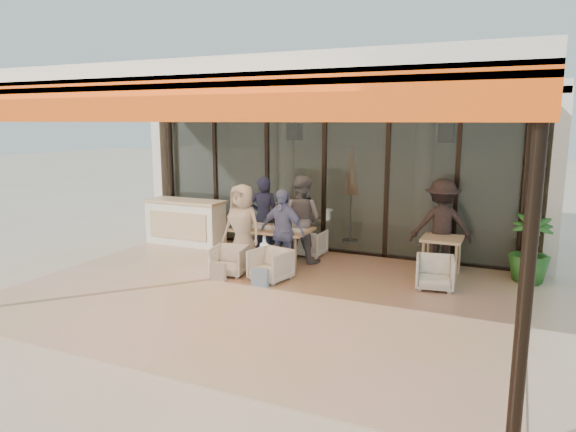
# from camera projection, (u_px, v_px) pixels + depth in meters

# --- Properties ---
(ground) EXTENTS (70.00, 70.00, 0.00)m
(ground) POSITION_uv_depth(u_px,v_px,m) (260.00, 293.00, 8.50)
(ground) COLOR #C6B293
(ground) RESTS_ON ground
(terrace_floor) EXTENTS (8.00, 6.00, 0.01)m
(terrace_floor) POSITION_uv_depth(u_px,v_px,m) (260.00, 292.00, 8.50)
(terrace_floor) COLOR tan
(terrace_floor) RESTS_ON ground
(terrace_structure) EXTENTS (8.00, 6.00, 3.40)m
(terrace_structure) POSITION_uv_depth(u_px,v_px,m) (250.00, 91.00, 7.67)
(terrace_structure) COLOR silver
(terrace_structure) RESTS_ON ground
(glass_storefront) EXTENTS (8.08, 0.10, 3.20)m
(glass_storefront) POSITION_uv_depth(u_px,v_px,m) (324.00, 178.00, 10.90)
(glass_storefront) COLOR #9EADA3
(glass_storefront) RESTS_ON ground
(interior_block) EXTENTS (9.05, 3.62, 3.52)m
(interior_block) POSITION_uv_depth(u_px,v_px,m) (357.00, 144.00, 12.85)
(interior_block) COLOR silver
(interior_block) RESTS_ON ground
(host_counter) EXTENTS (1.85, 0.65, 1.04)m
(host_counter) POSITION_uv_depth(u_px,v_px,m) (186.00, 222.00, 11.71)
(host_counter) COLOR silver
(host_counter) RESTS_ON ground
(dining_table) EXTENTS (1.50, 0.90, 0.93)m
(dining_table) POSITION_uv_depth(u_px,v_px,m) (272.00, 231.00, 10.03)
(dining_table) COLOR tan
(dining_table) RESTS_ON ground
(chair_far_left) EXTENTS (0.86, 0.83, 0.70)m
(chair_far_left) POSITION_uv_depth(u_px,v_px,m) (274.00, 236.00, 11.10)
(chair_far_left) COLOR white
(chair_far_left) RESTS_ON ground
(chair_far_right) EXTENTS (0.61, 0.58, 0.61)m
(chair_far_right) POSITION_uv_depth(u_px,v_px,m) (310.00, 242.00, 10.77)
(chair_far_right) COLOR white
(chair_far_right) RESTS_ON ground
(chair_near_left) EXTENTS (0.68, 0.65, 0.61)m
(chair_near_left) POSITION_uv_depth(u_px,v_px,m) (229.00, 259.00, 9.41)
(chair_near_left) COLOR white
(chair_near_left) RESTS_ON ground
(chair_near_right) EXTENTS (0.73, 0.70, 0.64)m
(chair_near_right) POSITION_uv_depth(u_px,v_px,m) (270.00, 264.00, 9.07)
(chair_near_right) COLOR white
(chair_near_right) RESTS_ON ground
(diner_navy) EXTENTS (0.72, 0.59, 1.70)m
(diner_navy) POSITION_uv_depth(u_px,v_px,m) (264.00, 217.00, 10.56)
(diner_navy) COLOR #191D37
(diner_navy) RESTS_ON ground
(diner_grey) EXTENTS (0.93, 0.76, 1.75)m
(diner_grey) POSITION_uv_depth(u_px,v_px,m) (301.00, 219.00, 10.22)
(diner_grey) COLOR slate
(diner_grey) RESTS_ON ground
(diner_cream) EXTENTS (0.84, 0.58, 1.63)m
(diner_cream) POSITION_uv_depth(u_px,v_px,m) (242.00, 227.00, 9.76)
(diner_cream) COLOR beige
(diner_cream) RESTS_ON ground
(diner_periwinkle) EXTENTS (0.98, 0.52, 1.59)m
(diner_periwinkle) POSITION_uv_depth(u_px,v_px,m) (282.00, 232.00, 9.43)
(diner_periwinkle) COLOR #7084BC
(diner_periwinkle) RESTS_ON ground
(tote_bag_cream) EXTENTS (0.30, 0.10, 0.34)m
(tote_bag_cream) POSITION_uv_depth(u_px,v_px,m) (218.00, 272.00, 9.08)
(tote_bag_cream) COLOR silver
(tote_bag_cream) RESTS_ON ground
(tote_bag_blue) EXTENTS (0.30, 0.10, 0.34)m
(tote_bag_blue) POSITION_uv_depth(u_px,v_px,m) (260.00, 278.00, 8.74)
(tote_bag_blue) COLOR #99BFD8
(tote_bag_blue) RESTS_ON ground
(side_table) EXTENTS (0.70, 0.70, 0.74)m
(side_table) POSITION_uv_depth(u_px,v_px,m) (442.00, 243.00, 9.23)
(side_table) COLOR tan
(side_table) RESTS_ON ground
(side_chair) EXTENTS (0.70, 0.67, 0.63)m
(side_chair) POSITION_uv_depth(u_px,v_px,m) (435.00, 271.00, 8.62)
(side_chair) COLOR white
(side_chair) RESTS_ON ground
(standing_woman) EXTENTS (1.27, 0.93, 1.76)m
(standing_woman) POSITION_uv_depth(u_px,v_px,m) (441.00, 226.00, 9.57)
(standing_woman) COLOR black
(standing_woman) RESTS_ON ground
(potted_palm) EXTENTS (0.78, 0.78, 1.22)m
(potted_palm) POSITION_uv_depth(u_px,v_px,m) (530.00, 249.00, 8.94)
(potted_palm) COLOR #1E5919
(potted_palm) RESTS_ON ground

